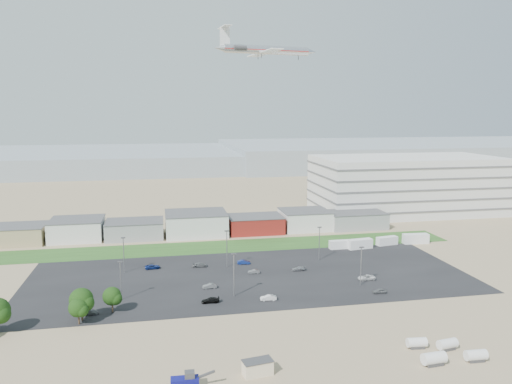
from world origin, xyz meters
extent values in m
plane|color=#988861|center=(0.00, 0.00, 0.00)|extent=(700.00, 700.00, 0.00)
cube|color=black|center=(5.00, 20.00, 0.01)|extent=(120.00, 50.00, 0.01)
cube|color=#294E1D|center=(0.00, 52.00, 0.01)|extent=(160.00, 16.00, 0.02)
cube|color=silver|center=(90.00, 95.00, 12.50)|extent=(80.00, 40.00, 25.00)
imported|color=silver|center=(35.17, 11.17, 0.65)|extent=(4.83, 2.59, 1.29)
imported|color=#595B5E|center=(34.24, 1.05, 0.60)|extent=(3.60, 1.70, 1.19)
imported|color=black|center=(-7.76, 2.92, 0.62)|extent=(4.30, 1.83, 1.24)
imported|color=#595B5E|center=(-6.93, 12.73, 0.60)|extent=(3.65, 1.29, 1.20)
imported|color=#595B5E|center=(-7.95, 31.12, 0.63)|extent=(4.42, 1.94, 1.26)
imported|color=#595B5E|center=(6.41, 22.23, 0.55)|extent=(3.41, 1.45, 1.10)
imported|color=navy|center=(-21.48, 31.95, 0.60)|extent=(4.53, 2.45, 1.21)
imported|color=#595B5E|center=(-35.11, 1.27, 0.62)|extent=(4.42, 2.17, 1.24)
imported|color=navy|center=(5.08, 31.26, 0.64)|extent=(4.01, 1.87, 1.27)
imported|color=#A5A5AA|center=(19.25, 22.29, 0.57)|extent=(4.04, 1.98, 1.13)
imported|color=silver|center=(6.04, 1.77, 0.64)|extent=(4.02, 1.71, 1.29)
camera|label=1|loc=(-18.76, -109.48, 44.64)|focal=35.00mm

